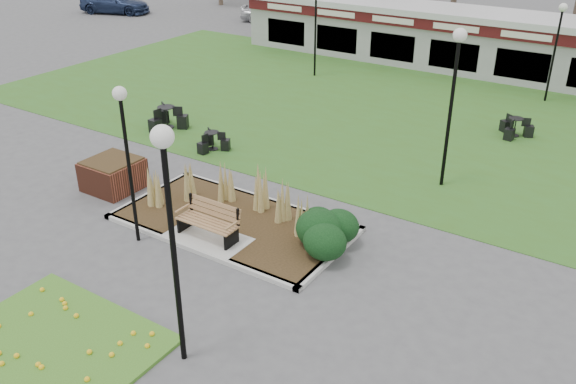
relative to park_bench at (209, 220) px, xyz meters
The scene contains 18 objects.
ground 0.64m from the park_bench, 90.00° to the right, with size 100.00×100.00×0.00m, color #515154.
lawn 11.77m from the park_bench, 90.00° to the left, with size 34.00×16.00×0.02m, color #396520.
flower_bed 4.88m from the park_bench, 90.00° to the right, with size 4.20×3.00×0.16m.
planting_bed 1.70m from the park_bench, 40.83° to the left, with size 6.75×3.40×1.27m.
park_bench is the anchor object (origin of this frame).
brick_planter 4.47m from the park_bench, behind, with size 1.50×1.50×0.95m.
food_pavilion 19.73m from the park_bench, 90.00° to the left, with size 24.60×3.40×2.90m.
lamp_post_near_right 5.35m from the park_bench, 57.13° to the right, with size 0.40×0.40×4.86m.
lamp_post_mid_left 3.08m from the park_bench, 146.31° to the right, with size 0.34×0.34×4.15m.
lamp_post_mid_right 8.06m from the park_bench, 58.74° to the left, with size 0.40×0.40×4.81m.
lamp_post_far_right 17.56m from the park_bench, 74.30° to the left, with size 0.34×0.34×4.09m.
lamp_post_far_left 15.90m from the park_bench, 110.87° to the left, with size 0.34×0.34×4.13m.
bistro_set_a 6.11m from the park_bench, 128.87° to the left, with size 1.21×1.10×0.64m.
bistro_set_b 8.62m from the park_bench, 140.47° to the left, with size 1.57×1.39×0.83m.
bistro_set_c 12.72m from the park_bench, 68.42° to the left, with size 1.29×1.19×0.69m.
car_silver 28.50m from the park_bench, 121.25° to the left, with size 1.66×4.13×1.41m, color silver.
car_black 28.53m from the park_bench, 110.33° to the left, with size 1.64×4.71×1.55m, color black.
car_blue 33.27m from the park_bench, 141.41° to the left, with size 2.05×5.05×1.46m, color navy.
Camera 1 is at (9.17, -10.11, 8.31)m, focal length 38.00 mm.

